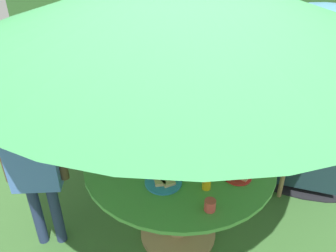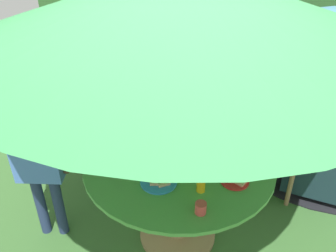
% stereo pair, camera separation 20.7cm
% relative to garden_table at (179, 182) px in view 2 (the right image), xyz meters
% --- Properties ---
extents(ground_plane, '(10.00, 10.00, 0.02)m').
position_rel_garden_table_xyz_m(ground_plane, '(0.00, 0.00, -0.56)').
color(ground_plane, '#3D6B33').
extents(hedge_backdrop, '(9.00, 0.70, 2.06)m').
position_rel_garden_table_xyz_m(hedge_backdrop, '(0.00, 3.51, 0.48)').
color(hedge_backdrop, '#33602D').
rests_on(hedge_backdrop, ground_plane).
extents(garden_table, '(1.32, 1.32, 0.75)m').
position_rel_garden_table_xyz_m(garden_table, '(0.00, 0.00, 0.00)').
color(garden_table, tan).
rests_on(garden_table, ground_plane).
extents(patio_umbrella, '(2.49, 2.49, 2.01)m').
position_rel_garden_table_xyz_m(patio_umbrella, '(0.00, 0.00, 1.26)').
color(patio_umbrella, '#B7AD8C').
rests_on(patio_umbrella, ground_plane).
extents(wooden_chair, '(0.70, 0.67, 0.99)m').
position_rel_garden_table_xyz_m(wooden_chair, '(0.64, 1.15, -0.01)').
color(wooden_chair, '#93704C').
rests_on(wooden_chair, ground_plane).
extents(dome_tent, '(2.21, 2.21, 1.48)m').
position_rel_garden_table_xyz_m(dome_tent, '(0.83, 1.81, 0.18)').
color(dome_tent, teal).
rests_on(dome_tent, ground_plane).
extents(potted_plant, '(0.36, 0.36, 0.58)m').
position_rel_garden_table_xyz_m(potted_plant, '(-1.72, 0.46, -0.22)').
color(potted_plant, brown).
rests_on(potted_plant, ground_plane).
extents(child_in_yellow_shirt, '(0.35, 0.43, 1.41)m').
position_rel_garden_table_xyz_m(child_in_yellow_shirt, '(0.47, 0.87, 0.35)').
color(child_in_yellow_shirt, brown).
rests_on(child_in_yellow_shirt, ground_plane).
extents(child_in_white_shirt, '(0.34, 0.32, 1.17)m').
position_rel_garden_table_xyz_m(child_in_white_shirt, '(-0.77, 0.62, 0.19)').
color(child_in_white_shirt, navy).
rests_on(child_in_white_shirt, ground_plane).
extents(child_in_blue_shirt, '(0.40, 0.31, 1.28)m').
position_rel_garden_table_xyz_m(child_in_blue_shirt, '(-0.90, -0.43, 0.27)').
color(child_in_blue_shirt, navy).
rests_on(child_in_blue_shirt, ground_plane).
extents(snack_bowl, '(0.14, 0.14, 0.08)m').
position_rel_garden_table_xyz_m(snack_bowl, '(0.20, 0.25, 0.24)').
color(snack_bowl, '#66B259').
rests_on(snack_bowl, garden_table).
extents(plate_front_edge, '(0.23, 0.23, 0.03)m').
position_rel_garden_table_xyz_m(plate_front_edge, '(-0.39, -0.13, 0.21)').
color(plate_front_edge, red).
rests_on(plate_front_edge, garden_table).
extents(plate_near_left, '(0.24, 0.24, 0.03)m').
position_rel_garden_table_xyz_m(plate_near_left, '(-0.01, -0.27, 0.22)').
color(plate_near_left, '#338CD8').
rests_on(plate_near_left, garden_table).
extents(plate_mid_left, '(0.18, 0.18, 0.03)m').
position_rel_garden_table_xyz_m(plate_mid_left, '(0.42, -0.04, 0.22)').
color(plate_mid_left, red).
rests_on(plate_mid_left, garden_table).
extents(juice_bottle_near_right, '(0.05, 0.05, 0.13)m').
position_rel_garden_table_xyz_m(juice_bottle_near_right, '(0.26, -0.22, 0.26)').
color(juice_bottle_near_right, yellow).
rests_on(juice_bottle_near_right, garden_table).
extents(juice_bottle_far_left, '(0.05, 0.05, 0.11)m').
position_rel_garden_table_xyz_m(juice_bottle_far_left, '(-0.21, 0.35, 0.25)').
color(juice_bottle_far_left, yellow).
rests_on(juice_bottle_far_left, garden_table).
extents(juice_bottle_far_right, '(0.05, 0.05, 0.12)m').
position_rel_garden_table_xyz_m(juice_bottle_far_right, '(0.10, -0.09, 0.26)').
color(juice_bottle_far_right, yellow).
rests_on(juice_bottle_far_right, garden_table).
extents(juice_bottle_center_front, '(0.05, 0.05, 0.10)m').
position_rel_garden_table_xyz_m(juice_bottle_center_front, '(-0.14, 0.18, 0.25)').
color(juice_bottle_center_front, yellow).
rests_on(juice_bottle_center_front, garden_table).
extents(cup_near, '(0.06, 0.06, 0.07)m').
position_rel_garden_table_xyz_m(cup_near, '(-0.00, 0.27, 0.24)').
color(cup_near, white).
rests_on(cup_near, garden_table).
extents(cup_far, '(0.07, 0.07, 0.07)m').
position_rel_garden_table_xyz_m(cup_far, '(0.33, -0.39, 0.24)').
color(cup_far, '#E04C47').
rests_on(cup_far, garden_table).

